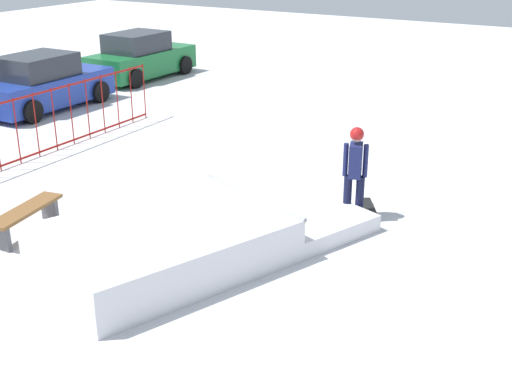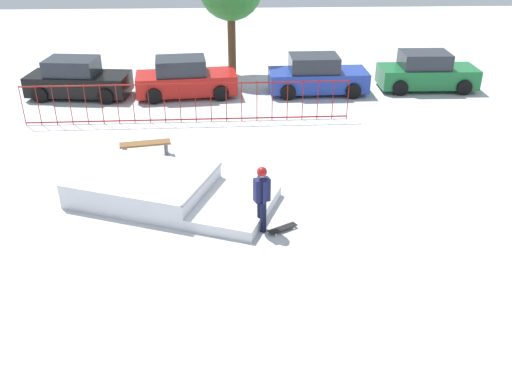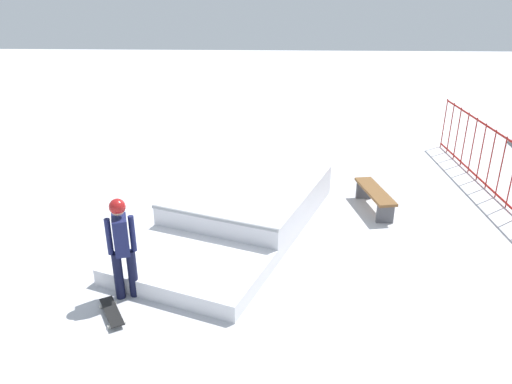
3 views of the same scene
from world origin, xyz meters
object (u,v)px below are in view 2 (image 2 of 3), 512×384
Objects in this scene: skater at (262,194)px; skateboard at (282,228)px; parked_car_blue at (317,76)px; park_bench at (145,146)px; parked_car_red at (185,79)px; parked_car_green at (426,72)px; parked_car_black at (77,80)px; skate_ramp at (159,189)px.

skateboard is at bearing 150.34° from skater.
parked_car_blue reaches higher than skateboard.
park_bench is 8.97m from parked_car_blue.
parked_car_blue is at bearing -123.54° from skater.
park_bench reaches higher than skateboard.
parked_car_blue is at bearing -4.11° from parked_car_red.
parked_car_red is at bearing -176.13° from parked_car_green.
park_bench is at bearing -148.21° from parked_car_green.
parked_car_green is at bearing -143.02° from skater.
parked_car_blue is at bearing 44.79° from park_bench.
parked_car_black and parked_car_green have the same top height.
parked_car_blue is (5.51, 0.18, 0.00)m from parked_car_red.
parked_car_black reaches higher than skate_ramp.
parked_car_red is at bearing 82.13° from park_bench.
skateboard is at bearing -49.37° from park_bench.
parked_car_blue and parked_car_green have the same top height.
parked_car_red is 1.03× the size of parked_car_blue.
parked_car_red is at bearing 5.15° from parked_car_black.
parked_car_red is at bearing -179.15° from parked_car_blue.
parked_car_blue reaches higher than skate_ramp.
parked_car_black is (-7.08, 10.79, -0.28)m from skater.
park_bench is (-0.75, 2.90, 0.04)m from skate_ramp.
skate_ramp is 10.11m from parked_car_black.
skateboard is 11.25m from parked_car_blue.
skater reaches higher than parked_car_black.
skater is at bearing -105.81° from parked_car_blue.
parked_car_blue is (6.36, 6.31, 0.37)m from park_bench.
skate_ramp is at bearing -58.26° from parked_car_black.
parked_car_green is (14.73, 0.45, 0.00)m from parked_car_black.
skate_ramp is 3.28m from skater.
parked_car_black is 4.44m from parked_car_red.
parked_car_black is (-7.60, 10.89, 0.65)m from skateboard.
skate_ramp is 3.63× the size of park_bench.
skater is 0.40× the size of parked_car_black.
parked_car_green is at bearing 3.20° from parked_car_blue.
parked_car_red is (-3.16, 10.81, 0.65)m from skateboard.
skater reaches higher than parked_car_blue.
park_bench is (-4.01, 4.67, 0.28)m from skateboard.
skateboard is 0.48× the size of park_bench.
parked_car_blue is 1.00× the size of parked_car_green.
parked_car_black is at bearing 179.51° from parked_car_blue.
skate_ramp is 3.46× the size of skater.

